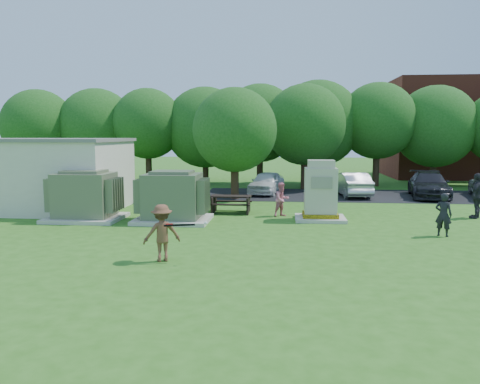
# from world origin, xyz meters

# --- Properties ---
(ground) EXTENTS (120.00, 120.00, 0.00)m
(ground) POSITION_xyz_m (0.00, 0.00, 0.00)
(ground) COLOR #2D6619
(ground) RESTS_ON ground
(service_building) EXTENTS (10.00, 5.00, 3.20)m
(service_building) POSITION_xyz_m (-11.00, 7.00, 1.60)
(service_building) COLOR beige
(service_building) RESTS_ON ground
(service_building_roof) EXTENTS (10.20, 5.20, 0.15)m
(service_building_roof) POSITION_xyz_m (-11.00, 7.00, 3.27)
(service_building_roof) COLOR slate
(service_building_roof) RESTS_ON service_building
(parking_strip) EXTENTS (20.00, 6.00, 0.01)m
(parking_strip) POSITION_xyz_m (7.00, 13.50, 0.01)
(parking_strip) COLOR #232326
(parking_strip) RESTS_ON ground
(transformer_left) EXTENTS (3.00, 2.40, 2.07)m
(transformer_left) POSITION_xyz_m (-6.50, 4.50, 0.97)
(transformer_left) COLOR beige
(transformer_left) RESTS_ON ground
(transformer_right) EXTENTS (3.00, 2.40, 2.07)m
(transformer_right) POSITION_xyz_m (-2.80, 4.50, 0.97)
(transformer_right) COLOR beige
(transformer_right) RESTS_ON ground
(generator_cabinet) EXTENTS (2.04, 1.67, 2.49)m
(generator_cabinet) POSITION_xyz_m (3.21, 5.34, 1.09)
(generator_cabinet) COLOR beige
(generator_cabinet) RESTS_ON ground
(picnic_table) EXTENTS (1.83, 1.37, 0.78)m
(picnic_table) POSITION_xyz_m (-0.68, 6.83, 0.49)
(picnic_table) COLOR black
(picnic_table) RESTS_ON ground
(batter) EXTENTS (1.19, 0.98, 1.60)m
(batter) POSITION_xyz_m (-1.67, -1.49, 0.80)
(batter) COLOR brown
(batter) RESTS_ON ground
(person_by_generator) EXTENTS (0.66, 0.58, 1.52)m
(person_by_generator) POSITION_xyz_m (7.23, 2.58, 0.76)
(person_by_generator) COLOR black
(person_by_generator) RESTS_ON ground
(person_at_picnic) EXTENTS (0.91, 0.87, 1.47)m
(person_at_picnic) POSITION_xyz_m (1.62, 6.10, 0.74)
(person_at_picnic) COLOR pink
(person_at_picnic) RESTS_ON ground
(person_walking_right) EXTENTS (1.04, 1.19, 1.92)m
(person_walking_right) POSITION_xyz_m (9.82, 6.39, 0.96)
(person_walking_right) COLOR #28262C
(person_walking_right) RESTS_ON ground
(car_white) EXTENTS (2.37, 4.18, 1.34)m
(car_white) POSITION_xyz_m (0.66, 13.83, 0.67)
(car_white) COLOR white
(car_white) RESTS_ON ground
(car_silver_a) EXTENTS (1.90, 4.28, 1.36)m
(car_silver_a) POSITION_xyz_m (5.59, 13.27, 0.68)
(car_silver_a) COLOR #AEAEB3
(car_silver_a) RESTS_ON ground
(car_dark) EXTENTS (2.80, 5.17, 1.42)m
(car_dark) POSITION_xyz_m (9.85, 13.15, 0.71)
(car_dark) COLOR black
(car_dark) RESTS_ON ground
(batting_equipment) EXTENTS (1.21, 0.29, 0.16)m
(batting_equipment) POSITION_xyz_m (-1.08, -1.59, 1.07)
(batting_equipment) COLOR black
(batting_equipment) RESTS_ON ground
(tree_row) EXTENTS (41.30, 13.30, 7.30)m
(tree_row) POSITION_xyz_m (1.75, 18.50, 4.15)
(tree_row) COLOR #47301E
(tree_row) RESTS_ON ground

